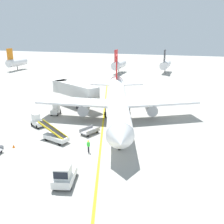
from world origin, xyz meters
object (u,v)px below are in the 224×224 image
object	(u,v)px
airliner	(118,101)
baggage_tug_by_cargo_door	(37,121)
baggage_cart_empty_trailing	(90,131)
ground_crew_marshaller	(88,146)
baggage_tug_near_wing	(56,110)
pushback_tug	(64,175)
safety_cone_nose_left	(14,146)
jet_bridge	(72,89)
safety_cone_nose_right	(109,114)
belt_loader_forward_hold	(55,136)

from	to	relation	value
airliner	baggage_tug_by_cargo_door	distance (m)	13.82
airliner	baggage_tug_by_cargo_door	bearing A→B (deg)	-147.34
baggage_cart_empty_trailing	ground_crew_marshaller	world-z (taller)	ground_crew_marshaller
baggage_tug_by_cargo_door	ground_crew_marshaller	size ratio (longest dim) A/B	1.61
baggage_cart_empty_trailing	baggage_tug_near_wing	bearing A→B (deg)	145.12
pushback_tug	safety_cone_nose_left	bearing A→B (deg)	153.21
pushback_tug	ground_crew_marshaller	world-z (taller)	pushback_tug
airliner	jet_bridge	size ratio (longest dim) A/B	2.74
pushback_tug	baggage_tug_near_wing	distance (m)	23.64
baggage_tug_by_cargo_door	ground_crew_marshaller	world-z (taller)	baggage_tug_by_cargo_door
pushback_tug	baggage_cart_empty_trailing	size ratio (longest dim) A/B	1.05
airliner	safety_cone_nose_left	distance (m)	18.40
baggage_tug_by_cargo_door	safety_cone_nose_right	xyz separation A→B (m)	(9.28, 9.27, -0.71)
baggage_tug_by_cargo_door	baggage_cart_empty_trailing	xyz separation A→B (m)	(9.44, -0.24, -0.46)
jet_bridge	pushback_tug	bearing A→B (deg)	-64.44
jet_bridge	belt_loader_forward_hold	xyz separation A→B (m)	(6.29, -17.43, -2.77)
belt_loader_forward_hold	baggage_tug_near_wing	bearing A→B (deg)	120.23
baggage_tug_by_cargo_door	safety_cone_nose_right	bearing A→B (deg)	44.97
baggage_tug_by_cargo_door	belt_loader_forward_hold	bearing A→B (deg)	-35.74
jet_bridge	baggage_cart_empty_trailing	size ratio (longest dim) A/B	3.32
baggage_tug_by_cargo_door	baggage_tug_near_wing	bearing A→B (deg)	93.42
baggage_tug_by_cargo_door	safety_cone_nose_left	bearing A→B (deg)	-77.75
baggage_cart_empty_trailing	baggage_tug_by_cargo_door	bearing A→B (deg)	178.54
pushback_tug	safety_cone_nose_right	distance (m)	22.79
baggage_tug_near_wing	safety_cone_nose_right	size ratio (longest dim) A/B	5.92
baggage_tug_by_cargo_door	ground_crew_marshaller	distance (m)	13.24
jet_bridge	safety_cone_nose_left	xyz separation A→B (m)	(2.05, -21.10, -3.32)
jet_bridge	ground_crew_marshaller	bearing A→B (deg)	-57.70
baggage_tug_near_wing	baggage_cart_empty_trailing	bearing A→B (deg)	-34.88
airliner	safety_cone_nose_right	distance (m)	4.32
pushback_tug	baggage_tug_by_cargo_door	bearing A→B (deg)	132.80
baggage_cart_empty_trailing	safety_cone_nose_right	distance (m)	9.51
airliner	baggage_cart_empty_trailing	world-z (taller)	airliner
baggage_tug_near_wing	baggage_tug_by_cargo_door	world-z (taller)	same
pushback_tug	baggage_tug_near_wing	size ratio (longest dim) A/B	1.52
pushback_tug	airliner	bearing A→B (deg)	92.43
baggage_cart_empty_trailing	safety_cone_nose_right	bearing A→B (deg)	90.98
baggage_cart_empty_trailing	safety_cone_nose_right	size ratio (longest dim) A/B	8.60
baggage_cart_empty_trailing	ground_crew_marshaller	bearing A→B (deg)	-67.93
airliner	ground_crew_marshaller	size ratio (longest dim) A/B	20.22
jet_bridge	belt_loader_forward_hold	world-z (taller)	jet_bridge
jet_bridge	pushback_tug	xyz separation A→B (m)	(12.65, -26.45, -2.55)
pushback_tug	baggage_tug_near_wing	bearing A→B (deg)	122.55
jet_bridge	ground_crew_marshaller	distance (m)	22.82
baggage_tug_near_wing	baggage_tug_by_cargo_door	size ratio (longest dim) A/B	0.95
baggage_cart_empty_trailing	airliner	bearing A→B (deg)	75.19
pushback_tug	baggage_cart_empty_trailing	bearing A→B (deg)	102.43
airliner	baggage_cart_empty_trailing	bearing A→B (deg)	-104.81
airliner	ground_crew_marshaller	bearing A→B (deg)	-88.54
ground_crew_marshaller	baggage_tug_near_wing	bearing A→B (deg)	133.94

